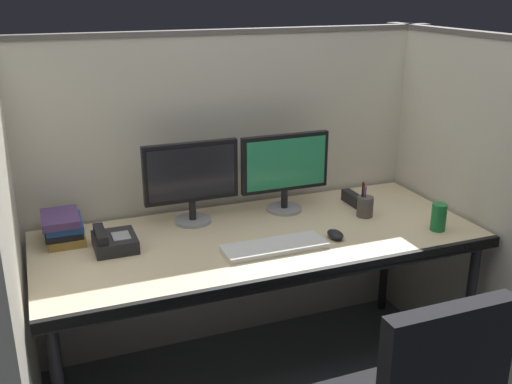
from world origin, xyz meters
The scene contains 13 objects.
cubicle_partition_rear centered at (0.00, 0.74, 0.79)m, with size 2.21×0.06×1.57m.
cubicle_partition_left centered at (-0.99, 0.20, 0.79)m, with size 0.06×1.41×1.57m.
cubicle_partition_right centered at (0.99, 0.20, 0.79)m, with size 0.06×1.41×1.57m.
desk centered at (0.00, 0.29, 0.69)m, with size 1.90×0.80×0.74m.
monitor_left centered at (-0.23, 0.54, 0.96)m, with size 0.43×0.17×0.37m.
monitor_right centered at (0.22, 0.53, 0.96)m, with size 0.43×0.17×0.37m.
keyboard_main centered at (0.00, 0.14, 0.75)m, with size 0.43×0.15×0.02m, color silver.
computer_mouse centered at (0.29, 0.15, 0.76)m, with size 0.06×0.10×0.04m.
red_stapler centered at (0.56, 0.49, 0.77)m, with size 0.04×0.15×0.06m, color black.
desk_phone centered at (-0.61, 0.38, 0.77)m, with size 0.17×0.19×0.09m.
soda_can centered at (0.75, 0.06, 0.80)m, with size 0.07×0.07×0.12m, color #197233.
pen_cup centered at (0.54, 0.32, 0.79)m, with size 0.08×0.08×0.17m.
book_stack centered at (-0.80, 0.55, 0.80)m, with size 0.17×0.22×0.12m.
Camera 1 is at (-0.86, -1.87, 1.77)m, focal length 41.25 mm.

